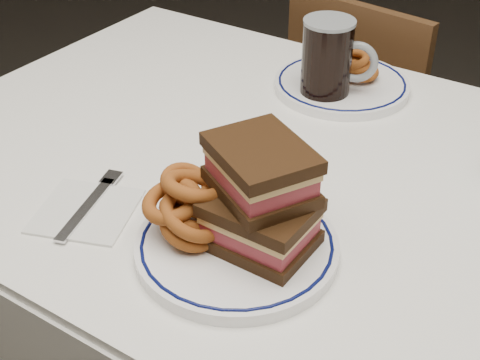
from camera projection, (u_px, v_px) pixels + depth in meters
The scene contains 10 objects.
dining_table at pixel (287, 218), 1.11m from camera, with size 1.27×0.87×0.75m.
chair_far at pixel (367, 130), 1.75m from camera, with size 0.42×0.42×0.81m.
main_plate at pixel (237, 246), 0.87m from camera, with size 0.27×0.27×0.02m.
reuben_sandwich at pixel (261, 197), 0.83m from camera, with size 0.17×0.16×0.14m.
onion_rings_main at pixel (190, 207), 0.86m from camera, with size 0.12×0.12×0.10m.
ketchup_ramekin at pixel (246, 193), 0.92m from camera, with size 0.06×0.06×0.04m.
beer_mug at pixel (329, 60), 1.18m from camera, with size 0.13×0.09×0.15m.
far_plate at pixel (341, 84), 1.26m from camera, with size 0.25×0.25×0.02m.
onion_rings_far at pixel (350, 66), 1.26m from camera, with size 0.12×0.08×0.07m.
napkin_fork at pixel (87, 209), 0.95m from camera, with size 0.17×0.18×0.01m.
Camera 1 is at (0.42, -0.78, 1.33)m, focal length 50.00 mm.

